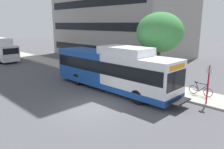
% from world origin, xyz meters
% --- Properties ---
extents(ground_plane, '(120.00, 120.00, 0.00)m').
position_xyz_m(ground_plane, '(0.00, 8.00, 0.00)').
color(ground_plane, '#4C4C51').
extents(sidewalk_curb, '(3.00, 56.00, 0.14)m').
position_xyz_m(sidewalk_curb, '(7.00, 6.00, 0.07)').
color(sidewalk_curb, '#A8A399').
rests_on(sidewalk_curb, ground).
extents(transit_bus, '(2.58, 12.25, 3.65)m').
position_xyz_m(transit_bus, '(3.89, 1.90, 1.70)').
color(transit_bus, white).
rests_on(transit_bus, ground).
extents(bus_stop_sign_pole, '(0.10, 0.36, 2.60)m').
position_xyz_m(bus_stop_sign_pole, '(5.81, -5.06, 1.65)').
color(bus_stop_sign_pole, red).
rests_on(bus_stop_sign_pole, sidewalk_curb).
extents(bicycle_parked, '(0.52, 1.76, 1.02)m').
position_xyz_m(bicycle_parked, '(7.19, -4.07, 0.56)').
color(bicycle_parked, black).
rests_on(bicycle_parked, sidewalk_curb).
extents(street_tree_near_stop, '(3.93, 3.93, 6.15)m').
position_xyz_m(street_tree_near_stop, '(7.65, -0.02, 4.61)').
color(street_tree_near_stop, '#4C3823').
rests_on(street_tree_near_stop, sidewalk_curb).
extents(box_truck_background, '(2.32, 7.01, 3.25)m').
position_xyz_m(box_truck_background, '(2.61, 23.22, 1.74)').
color(box_truck_background, silver).
rests_on(box_truck_background, ground).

